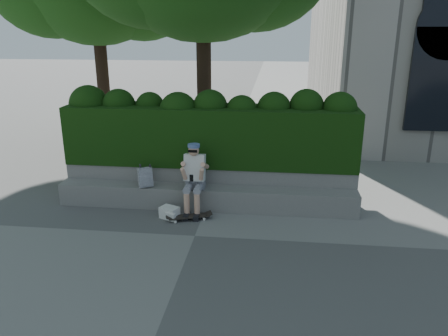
# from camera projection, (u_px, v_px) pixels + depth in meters

# --- Properties ---
(ground) EXTENTS (80.00, 80.00, 0.00)m
(ground) POSITION_uv_depth(u_px,v_px,m) (195.00, 236.00, 7.67)
(ground) COLOR slate
(ground) RESTS_ON ground
(bench_ledge) EXTENTS (6.00, 0.45, 0.45)m
(bench_ledge) POSITION_uv_depth(u_px,v_px,m) (206.00, 198.00, 8.78)
(bench_ledge) COLOR gray
(bench_ledge) RESTS_ON ground
(planter_wall) EXTENTS (6.00, 0.50, 0.75)m
(planter_wall) POSITION_uv_depth(u_px,v_px,m) (209.00, 183.00, 9.19)
(planter_wall) COLOR gray
(planter_wall) RESTS_ON ground
(hedge) EXTENTS (6.00, 1.00, 1.20)m
(hedge) POSITION_uv_depth(u_px,v_px,m) (210.00, 135.00, 9.10)
(hedge) COLOR black
(hedge) RESTS_ON planter_wall
(person) EXTENTS (0.40, 0.76, 1.38)m
(person) POSITION_uv_depth(u_px,v_px,m) (194.00, 175.00, 8.47)
(person) COLOR gray
(person) RESTS_ON ground
(skateboard) EXTENTS (0.80, 0.44, 0.08)m
(skateboard) POSITION_uv_depth(u_px,v_px,m) (189.00, 217.00, 8.29)
(skateboard) COLOR black
(skateboard) RESTS_ON ground
(backpack_plaid) EXTENTS (0.30, 0.26, 0.39)m
(backpack_plaid) POSITION_uv_depth(u_px,v_px,m) (145.00, 177.00, 8.69)
(backpack_plaid) COLOR #B3B2B7
(backpack_plaid) RESTS_ON bench_ledge
(backpack_ground) EXTENTS (0.41, 0.36, 0.22)m
(backpack_ground) POSITION_uv_depth(u_px,v_px,m) (170.00, 213.00, 8.36)
(backpack_ground) COLOR silver
(backpack_ground) RESTS_ON ground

